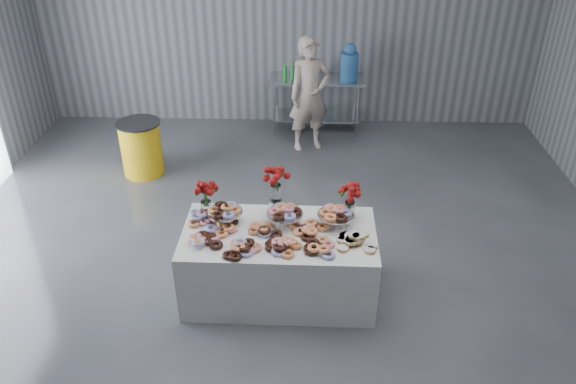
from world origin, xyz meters
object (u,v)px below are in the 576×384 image
prep_table (316,95)px  display_table (279,263)px  trash_barrel (141,148)px  water_jug (349,63)px  person (309,95)px

prep_table → display_table: bearing=-95.8°
prep_table → trash_barrel: prep_table is taller
display_table → water_jug: water_jug is taller
water_jug → trash_barrel: 3.42m
display_table → trash_barrel: trash_barrel is taller
person → prep_table: bearing=59.4°
prep_table → trash_barrel: (-2.46, -1.54, -0.23)m
trash_barrel → prep_table: bearing=32.0°
trash_barrel → water_jug: bearing=27.4°
water_jug → prep_table: bearing=180.0°
prep_table → water_jug: (0.50, -0.00, 0.53)m
prep_table → water_jug: size_ratio=2.71×
prep_table → trash_barrel: bearing=-148.0°
person → display_table: bearing=-115.3°
prep_table → person: size_ratio=0.87×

